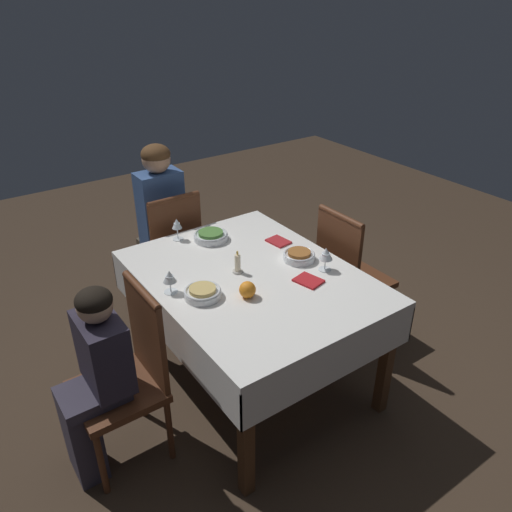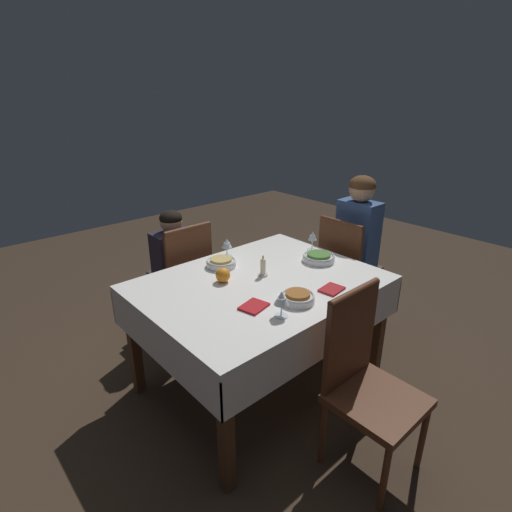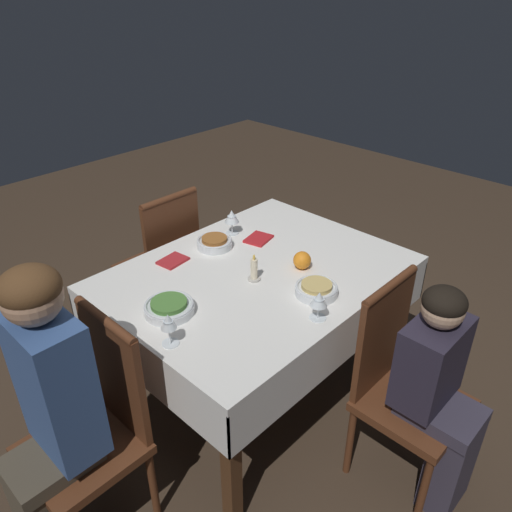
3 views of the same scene
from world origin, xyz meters
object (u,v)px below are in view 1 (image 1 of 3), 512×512
chair_south (130,371)px  bowl_west (211,236)px  wine_glass_south (170,277)px  candle_centerpiece (238,265)px  person_adult_denim (159,218)px  bowl_south (203,292)px  orange_fruit (247,290)px  chair_north (348,272)px  napkin_spare_side (278,241)px  chair_west (171,250)px  wine_glass_west (177,225)px  person_child_dark (94,377)px  napkin_red_folded (308,281)px  bowl_north (299,256)px  wine_glass_north (326,255)px  dining_table (251,288)px

chair_south → bowl_west: chair_south is taller
wine_glass_south → candle_centerpiece: (0.03, 0.40, -0.04)m
chair_south → person_adult_denim: bearing=147.9°
bowl_south → orange_fruit: bearing=55.4°
person_adult_denim → bowl_west: person_adult_denim is taller
candle_centerpiece → orange_fruit: size_ratio=1.56×
chair_north → napkin_spare_side: (-0.22, -0.41, 0.25)m
chair_south → candle_centerpiece: bearing=100.7°
person_adult_denim → candle_centerpiece: person_adult_denim is taller
chair_west → chair_north: same height
wine_glass_west → wine_glass_south: bearing=-30.7°
person_adult_denim → chair_west: bearing=90.0°
person_child_dark → bowl_south: 0.65m
person_adult_denim → napkin_red_folded: size_ratio=7.59×
bowl_south → napkin_spare_side: bearing=111.0°
wine_glass_south → person_adult_denim: bearing=158.0°
wine_glass_west → bowl_north: wine_glass_west is taller
bowl_west → wine_glass_north: bearing=25.8°
person_adult_denim → napkin_spare_side: bearing=115.0°
wine_glass_west → bowl_north: bearing=35.2°
person_adult_denim → bowl_west: (0.59, 0.08, 0.08)m
wine_glass_south → bowl_south: bearing=39.9°
bowl_west → wine_glass_south: size_ratio=1.65×
chair_north → wine_glass_north: chair_north is taller
bowl_north → bowl_west: bearing=-151.0°
bowl_south → wine_glass_south: 0.19m
wine_glass_west → wine_glass_north: bearing=31.6°
chair_west → chair_south: size_ratio=1.00×
bowl_north → candle_centerpiece: bearing=-103.2°
chair_north → napkin_spare_side: 0.53m
wine_glass_south → wine_glass_west: bearing=149.3°
wine_glass_south → napkin_spare_side: wine_glass_south is taller
bowl_north → candle_centerpiece: candle_centerpiece is taller
person_child_dark → napkin_spare_side: size_ratio=6.85×
chair_west → napkin_spare_side: (0.71, 0.40, 0.25)m
dining_table → chair_north: chair_north is taller
person_child_dark → wine_glass_south: (-0.17, 0.50, 0.28)m
chair_north → person_child_dark: person_child_dark is taller
person_child_dark → wine_glass_north: 1.34m
orange_fruit → napkin_red_folded: (0.07, 0.35, -0.04)m
wine_glass_south → wine_glass_north: wine_glass_north is taller
wine_glass_south → bowl_north: size_ratio=0.70×
orange_fruit → wine_glass_south: bearing=-131.4°
dining_table → chair_west: 0.95m
person_adult_denim → bowl_north: 1.17m
chair_south → bowl_south: size_ratio=4.99×
chair_north → bowl_north: size_ratio=5.16×
wine_glass_west → napkin_spare_side: wine_glass_west is taller
bowl_south → orange_fruit: 0.23m
chair_south → wine_glass_south: bearing=116.9°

